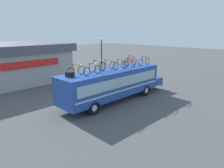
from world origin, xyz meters
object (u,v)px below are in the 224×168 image
(rooftop_bicycle_5, at_px, (120,65))
(rooftop_bicycle_7, at_px, (131,61))
(rooftop_bicycle_3, at_px, (97,67))
(street_lamp, at_px, (102,56))
(rooftop_bicycle_1, at_px, (76,71))
(rooftop_bicycle_6, at_px, (129,64))
(bus, at_px, (114,83))
(rooftop_bicycle_8, at_px, (144,61))
(rooftop_bicycle_2, at_px, (92,70))
(luggage_bag_1, at_px, (70,74))
(rooftop_bicycle_4, at_px, (108,65))

(rooftop_bicycle_5, distance_m, rooftop_bicycle_7, 2.21)
(rooftop_bicycle_3, relative_size, street_lamp, 0.33)
(rooftop_bicycle_1, relative_size, rooftop_bicycle_6, 0.98)
(rooftop_bicycle_5, distance_m, rooftop_bicycle_6, 1.08)
(bus, height_order, rooftop_bicycle_8, rooftop_bicycle_8)
(rooftop_bicycle_5, distance_m, street_lamp, 5.22)
(bus, xyz_separation_m, rooftop_bicycle_8, (3.68, -0.43, 1.53))
(rooftop_bicycle_1, distance_m, rooftop_bicycle_5, 4.21)
(bus, height_order, street_lamp, street_lamp)
(rooftop_bicycle_1, distance_m, rooftop_bicycle_2, 1.22)
(rooftop_bicycle_3, height_order, street_lamp, street_lamp)
(rooftop_bicycle_8, bearing_deg, luggage_bag_1, 175.01)
(bus, bearing_deg, rooftop_bicycle_3, 165.59)
(rooftop_bicycle_3, bearing_deg, bus, -14.41)
(luggage_bag_1, bearing_deg, rooftop_bicycle_3, 2.92)
(rooftop_bicycle_2, height_order, street_lamp, street_lamp)
(rooftop_bicycle_1, xyz_separation_m, rooftop_bicycle_5, (4.18, -0.50, 0.01))
(rooftop_bicycle_3, bearing_deg, street_lamp, 44.07)
(bus, bearing_deg, rooftop_bicycle_8, -6.74)
(luggage_bag_1, distance_m, rooftop_bicycle_8, 7.97)
(luggage_bag_1, distance_m, rooftop_bicycle_3, 2.73)
(rooftop_bicycle_4, xyz_separation_m, rooftop_bicycle_6, (2.06, -0.66, -0.01))
(rooftop_bicycle_5, bearing_deg, bus, 159.51)
(rooftop_bicycle_3, distance_m, rooftop_bicycle_6, 3.21)
(rooftop_bicycle_3, distance_m, rooftop_bicycle_8, 5.29)
(bus, height_order, rooftop_bicycle_3, rooftop_bicycle_3)
(rooftop_bicycle_4, bearing_deg, rooftop_bicycle_7, 2.08)
(rooftop_bicycle_4, bearing_deg, rooftop_bicycle_5, -24.03)
(rooftop_bicycle_6, height_order, street_lamp, street_lamp)
(bus, xyz_separation_m, luggage_bag_1, (-4.26, 0.26, 1.33))
(luggage_bag_1, relative_size, rooftop_bicycle_2, 0.31)
(rooftop_bicycle_5, bearing_deg, rooftop_bicycle_8, -4.42)
(rooftop_bicycle_2, relative_size, rooftop_bicycle_5, 1.02)
(bus, relative_size, rooftop_bicycle_5, 6.78)
(rooftop_bicycle_3, distance_m, rooftop_bicycle_5, 2.14)
(bus, xyz_separation_m, rooftop_bicycle_6, (1.56, -0.40, 1.52))
(bus, distance_m, rooftop_bicycle_7, 3.09)
(rooftop_bicycle_3, bearing_deg, rooftop_bicycle_2, -147.57)
(rooftop_bicycle_5, bearing_deg, rooftop_bicycle_1, 173.22)
(luggage_bag_1, xyz_separation_m, rooftop_bicycle_3, (2.72, 0.14, 0.22))
(rooftop_bicycle_6, distance_m, rooftop_bicycle_8, 2.11)
(rooftop_bicycle_2, height_order, rooftop_bicycle_6, rooftop_bicycle_6)
(rooftop_bicycle_5, xyz_separation_m, street_lamp, (2.21, 4.72, 0.16))
(luggage_bag_1, bearing_deg, street_lamp, 31.45)
(luggage_bag_1, relative_size, rooftop_bicycle_6, 0.31)
(luggage_bag_1, bearing_deg, rooftop_bicycle_5, -5.37)
(bus, xyz_separation_m, rooftop_bicycle_7, (2.65, 0.37, 1.55))
(rooftop_bicycle_6, bearing_deg, street_lamp, 76.79)
(rooftop_bicycle_1, height_order, rooftop_bicycle_4, rooftop_bicycle_4)
(rooftop_bicycle_6, height_order, rooftop_bicycle_8, rooftop_bicycle_8)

